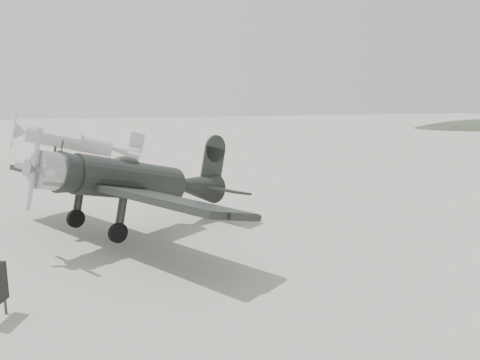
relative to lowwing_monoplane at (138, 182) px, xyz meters
name	(u,v)px	position (x,y,z in m)	size (l,w,h in m)	color
ground	(221,257)	(2.11, -2.90, -1.83)	(160.00, 160.00, 0.00)	#A6A193
lowwing_monoplane	(138,182)	(0.00, 0.00, 0.00)	(8.64, 9.98, 3.47)	black
highwing_monoplane	(75,138)	(-2.79, 15.41, 0.10)	(7.73, 10.87, 3.09)	#A3A7A9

